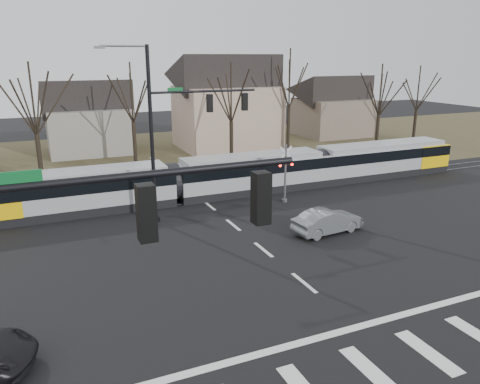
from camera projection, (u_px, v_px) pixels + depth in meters
name	position (u px, v px, depth m)	size (l,w,h in m)	color
ground	(330.00, 304.00, 18.78)	(140.00, 140.00, 0.00)	black
grass_verge	(148.00, 155.00, 46.89)	(140.00, 28.00, 0.01)	#38331E
crosswalk	(400.00, 361.00, 15.26)	(27.00, 2.60, 0.01)	silver
stop_line	(358.00, 327.00, 17.19)	(28.00, 0.35, 0.01)	silver
lane_dashes	(200.00, 198.00, 32.83)	(0.18, 30.00, 0.01)	silver
rail_pair	(201.00, 198.00, 32.65)	(90.00, 1.52, 0.06)	#59595E
tram	(251.00, 172.00, 33.93)	(36.24, 2.69, 2.75)	gray
sedan	(327.00, 221.00, 26.20)	(4.28, 1.90, 1.37)	slate
signal_pole_near_left	(34.00, 296.00, 7.88)	(9.28, 0.44, 10.20)	black
signal_pole_far	(178.00, 125.00, 27.23)	(9.28, 0.44, 10.20)	black
rail_crossing_signal	(285.00, 175.00, 31.42)	(1.08, 0.36, 4.00)	#59595B
tree_row	(183.00, 110.00, 41.00)	(59.20, 7.20, 10.00)	black
house_b	(88.00, 114.00, 47.37)	(8.64, 7.56, 7.65)	gray
house_c	(227.00, 99.00, 49.79)	(10.80, 8.64, 10.10)	tan
house_d	(333.00, 103.00, 57.70)	(8.64, 7.56, 7.65)	#67594C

